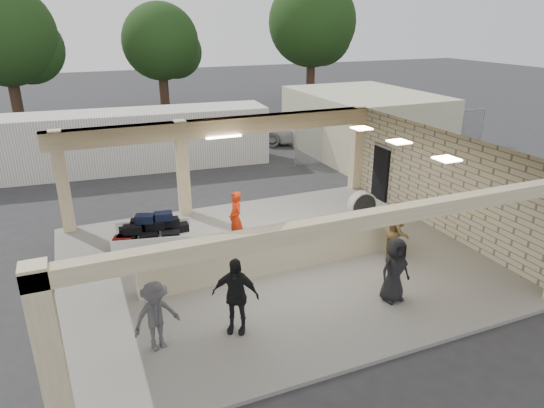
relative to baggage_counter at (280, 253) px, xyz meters
name	(u,v)px	position (x,y,z in m)	size (l,w,h in m)	color
ground	(273,263)	(0.00, 0.50, -0.59)	(120.00, 120.00, 0.00)	#29292B
pavilion	(271,213)	(0.21, 1.16, 0.76)	(12.01, 10.00, 3.55)	slate
baggage_counter	(280,253)	(0.00, 0.00, 0.00)	(8.20, 0.58, 0.98)	#C4B892
luggage_cart	(152,233)	(-3.21, 2.28, 0.23)	(2.51, 1.84, 1.32)	white
drum_fan	(362,206)	(4.05, 2.03, 0.11)	(1.01, 0.56, 1.12)	white
baggage_handler	(236,218)	(-0.63, 2.01, 0.39)	(0.64, 0.35, 1.75)	red
passenger_a	(398,231)	(3.44, -0.84, 0.42)	(0.89, 0.39, 1.82)	brown
passenger_b	(235,295)	(-2.12, -2.33, 0.44)	(1.08, 0.39, 1.85)	black
passenger_c	(156,316)	(-3.89, -2.28, 0.32)	(1.04, 0.37, 1.62)	#47474C
passenger_d	(395,270)	(1.99, -2.64, 0.37)	(0.83, 0.34, 1.71)	black
car_white_a	(303,131)	(7.46, 13.63, 0.12)	(2.34, 4.93, 1.41)	silver
car_white_b	(344,125)	(10.30, 13.76, 0.16)	(1.77, 4.74, 1.50)	silver
car_dark	(244,128)	(4.49, 15.45, 0.13)	(1.52, 4.31, 1.44)	black
container_white	(134,140)	(-2.28, 12.17, 0.80)	(12.78, 2.56, 2.77)	white
fence	(397,134)	(11.00, 9.50, 0.47)	(12.06, 0.06, 2.03)	gray
tree_left	(11,39)	(-7.68, 24.66, 5.00)	(6.60, 6.30, 9.00)	#382619
tree_mid	(164,45)	(2.32, 26.66, 4.38)	(6.00, 5.60, 8.00)	#382619
tree_right	(315,26)	(14.32, 25.66, 5.63)	(7.20, 7.00, 10.00)	#382619
adjacent_building	(363,123)	(9.50, 10.50, 1.01)	(6.00, 8.00, 3.20)	beige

